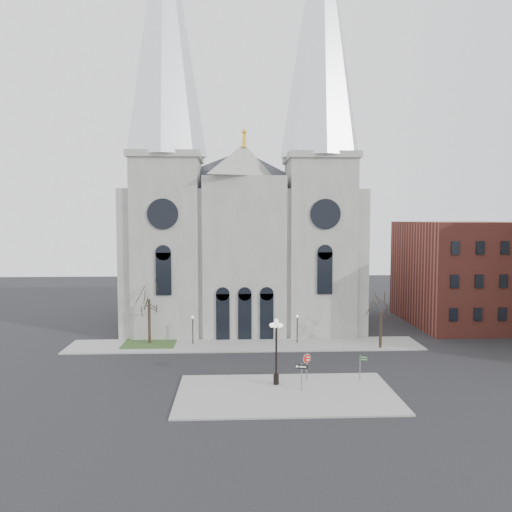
{
  "coord_description": "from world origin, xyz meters",
  "views": [
    {
      "loc": [
        -1.27,
        -44.93,
        14.53
      ],
      "look_at": [
        1.09,
        8.0,
        10.49
      ],
      "focal_mm": 35.0,
      "sensor_mm": 36.0,
      "label": 1
    }
  ],
  "objects_px": {
    "one_way_sign": "(302,372)",
    "street_name_sign": "(361,366)",
    "globe_lamp": "(276,343)",
    "stop_sign": "(307,361)"
  },
  "relations": [
    {
      "from": "stop_sign",
      "to": "globe_lamp",
      "type": "distance_m",
      "value": 3.49
    },
    {
      "from": "globe_lamp",
      "to": "street_name_sign",
      "type": "bearing_deg",
      "value": 5.07
    },
    {
      "from": "one_way_sign",
      "to": "globe_lamp",
      "type": "bearing_deg",
      "value": 155.66
    },
    {
      "from": "globe_lamp",
      "to": "street_name_sign",
      "type": "xyz_separation_m",
      "value": [
        7.6,
        0.67,
        -2.27
      ]
    },
    {
      "from": "one_way_sign",
      "to": "street_name_sign",
      "type": "relative_size",
      "value": 1.02
    },
    {
      "from": "globe_lamp",
      "to": "one_way_sign",
      "type": "height_order",
      "value": "globe_lamp"
    },
    {
      "from": "globe_lamp",
      "to": "stop_sign",
      "type": "bearing_deg",
      "value": 18.34
    },
    {
      "from": "one_way_sign",
      "to": "street_name_sign",
      "type": "distance_m",
      "value": 6.1
    },
    {
      "from": "stop_sign",
      "to": "one_way_sign",
      "type": "distance_m",
      "value": 2.74
    },
    {
      "from": "stop_sign",
      "to": "one_way_sign",
      "type": "relative_size",
      "value": 1.04
    }
  ]
}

